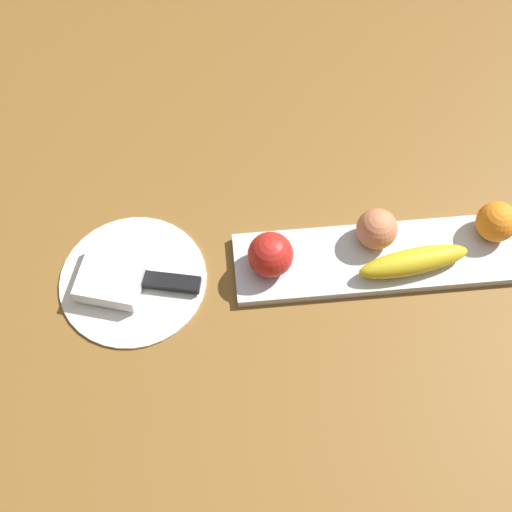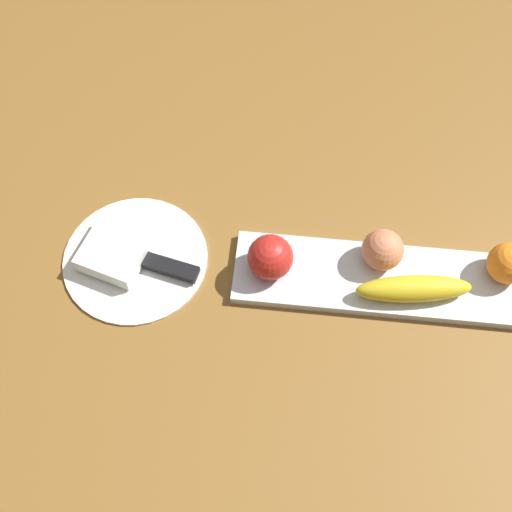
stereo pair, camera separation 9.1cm
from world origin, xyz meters
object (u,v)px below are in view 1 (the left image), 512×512
(folded_napkin, at_px, (112,275))
(banana, at_px, (414,262))
(orange_near_apple, at_px, (497,222))
(fruit_tray, at_px, (377,258))
(peach, at_px, (377,229))
(dinner_plate, at_px, (133,279))
(apple, at_px, (271,255))
(knife, at_px, (160,280))

(folded_napkin, bearing_deg, banana, 176.78)
(orange_near_apple, height_order, folded_napkin, orange_near_apple)
(orange_near_apple, distance_m, folded_napkin, 0.58)
(fruit_tray, relative_size, peach, 7.02)
(banana, distance_m, peach, 0.07)
(banana, xyz_separation_m, peach, (0.05, -0.05, 0.01))
(banana, distance_m, dinner_plate, 0.42)
(apple, bearing_deg, fruit_tray, -179.31)
(apple, height_order, knife, apple)
(knife, bearing_deg, orange_near_apple, -163.44)
(banana, height_order, knife, banana)
(apple, relative_size, orange_near_apple, 1.10)
(apple, distance_m, orange_near_apple, 0.34)
(apple, xyz_separation_m, knife, (0.16, 0.01, -0.03))
(banana, height_order, peach, peach)
(fruit_tray, height_order, peach, peach)
(banana, distance_m, folded_napkin, 0.44)
(banana, distance_m, orange_near_apple, 0.14)
(fruit_tray, distance_m, peach, 0.05)
(fruit_tray, xyz_separation_m, banana, (-0.04, 0.02, 0.03))
(orange_near_apple, relative_size, folded_napkin, 0.66)
(apple, xyz_separation_m, dinner_plate, (0.21, -0.00, -0.04))
(orange_near_apple, bearing_deg, dinner_plate, 2.61)
(fruit_tray, xyz_separation_m, folded_napkin, (0.40, 0.00, 0.02))
(fruit_tray, bearing_deg, banana, 151.08)
(fruit_tray, relative_size, folded_napkin, 4.66)
(apple, xyz_separation_m, orange_near_apple, (-0.34, -0.03, -0.00))
(banana, bearing_deg, knife, -10.03)
(dinner_plate, relative_size, folded_napkin, 2.37)
(peach, bearing_deg, orange_near_apple, 178.78)
(apple, bearing_deg, peach, -169.24)
(dinner_plate, bearing_deg, peach, -175.52)
(fruit_tray, xyz_separation_m, apple, (0.16, 0.00, 0.04))
(orange_near_apple, relative_size, peach, 0.99)
(dinner_plate, bearing_deg, apple, 179.45)
(fruit_tray, bearing_deg, orange_near_apple, -172.07)
(peach, relative_size, knife, 0.34)
(peach, bearing_deg, apple, 10.76)
(fruit_tray, distance_m, apple, 0.17)
(fruit_tray, relative_size, knife, 2.39)
(apple, bearing_deg, orange_near_apple, -175.51)
(fruit_tray, distance_m, banana, 0.06)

